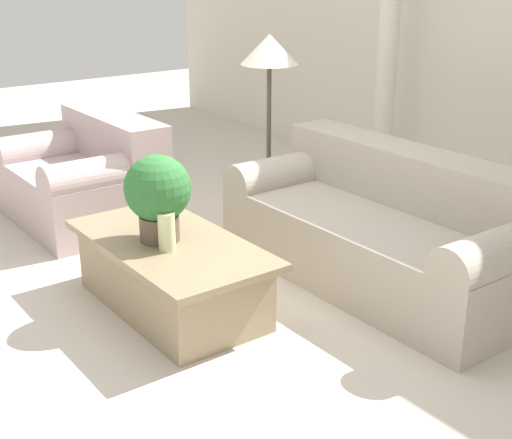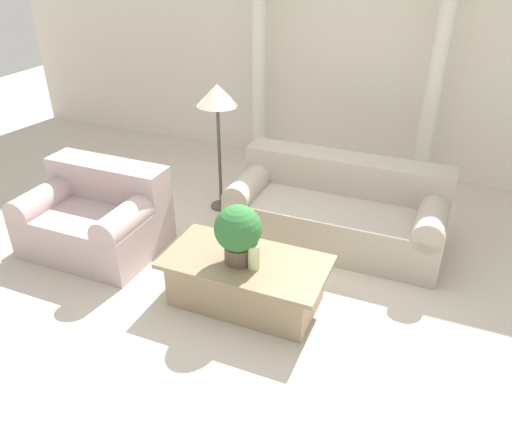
{
  "view_description": "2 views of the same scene",
  "coord_description": "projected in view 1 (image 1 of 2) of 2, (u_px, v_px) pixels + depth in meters",
  "views": [
    {
      "loc": [
        3.3,
        -2.2,
        1.95
      ],
      "look_at": [
        0.14,
        0.14,
        0.49
      ],
      "focal_mm": 50.0,
      "sensor_mm": 36.0,
      "label": 1
    },
    {
      "loc": [
        1.36,
        -3.4,
        2.72
      ],
      "look_at": [
        -0.07,
        0.01,
        0.59
      ],
      "focal_mm": 35.0,
      "sensor_mm": 36.0,
      "label": 2
    }
  ],
  "objects": [
    {
      "name": "loveseat",
      "position": [
        87.0,
        177.0,
        5.49
      ],
      "size": [
        1.25,
        0.93,
        0.8
      ],
      "color": "#B9A2A1",
      "rests_on": "ground_plane"
    },
    {
      "name": "sofa_long",
      "position": [
        384.0,
        229.0,
        4.49
      ],
      "size": [
        2.07,
        0.93,
        0.8
      ],
      "color": "#ADA393",
      "rests_on": "ground_plane"
    },
    {
      "name": "ground_plane",
      "position": [
        224.0,
        292.0,
        4.39
      ],
      "size": [
        16.0,
        16.0,
        0.0
      ],
      "primitive_type": "plane",
      "color": "beige"
    },
    {
      "name": "coffee_table",
      "position": [
        171.0,
        274.0,
        4.12
      ],
      "size": [
        1.35,
        0.7,
        0.42
      ],
      "color": "#998466",
      "rests_on": "ground_plane"
    },
    {
      "name": "pillar_candle",
      "position": [
        167.0,
        231.0,
        3.89
      ],
      "size": [
        0.1,
        0.1,
        0.21
      ],
      "color": "beige",
      "rests_on": "coffee_table"
    },
    {
      "name": "floor_lamp",
      "position": [
        269.0,
        59.0,
        5.29
      ],
      "size": [
        0.43,
        0.43,
        1.41
      ],
      "color": "#4C473D",
      "rests_on": "ground_plane"
    },
    {
      "name": "potted_plant",
      "position": [
        158.0,
        193.0,
        3.97
      ],
      "size": [
        0.38,
        0.38,
        0.5
      ],
      "color": "brown",
      "rests_on": "coffee_table"
    },
    {
      "name": "column_left",
      "position": [
        389.0,
        40.0,
        6.12
      ],
      "size": [
        0.25,
        0.25,
        2.48
      ],
      "color": "silver",
      "rests_on": "ground_plane"
    }
  ]
}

